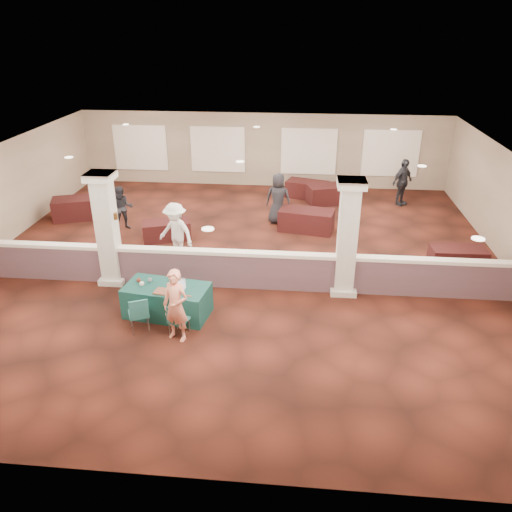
# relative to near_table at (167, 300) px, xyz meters

# --- Properties ---
(ground) EXTENTS (16.00, 16.00, 0.00)m
(ground) POSITION_rel_near_table_xyz_m (1.50, 3.10, -0.40)
(ground) COLOR #4E1D13
(ground) RESTS_ON ground
(wall_back) EXTENTS (16.00, 0.04, 3.20)m
(wall_back) POSITION_rel_near_table_xyz_m (1.50, 11.10, 1.20)
(wall_back) COLOR #84705B
(wall_back) RESTS_ON ground
(wall_front) EXTENTS (16.00, 0.04, 3.20)m
(wall_front) POSITION_rel_near_table_xyz_m (1.50, -4.90, 1.20)
(wall_front) COLOR #84705B
(wall_front) RESTS_ON ground
(ceiling) EXTENTS (16.00, 16.00, 0.02)m
(ceiling) POSITION_rel_near_table_xyz_m (1.50, 3.10, 2.80)
(ceiling) COLOR silver
(ceiling) RESTS_ON wall_back
(partition_wall) EXTENTS (15.60, 0.28, 1.10)m
(partition_wall) POSITION_rel_near_table_xyz_m (1.50, 1.60, 0.17)
(partition_wall) COLOR brown
(partition_wall) RESTS_ON ground
(column_left) EXTENTS (0.72, 0.72, 3.20)m
(column_left) POSITION_rel_near_table_xyz_m (-2.00, 1.60, 1.24)
(column_left) COLOR silver
(column_left) RESTS_ON ground
(column_right) EXTENTS (0.72, 0.72, 3.20)m
(column_right) POSITION_rel_near_table_xyz_m (4.50, 1.60, 1.24)
(column_right) COLOR silver
(column_right) RESTS_ON ground
(sconce_left) EXTENTS (0.12, 0.12, 0.18)m
(sconce_left) POSITION_rel_near_table_xyz_m (-2.28, 1.60, 1.60)
(sconce_left) COLOR brown
(sconce_left) RESTS_ON column_left
(sconce_right) EXTENTS (0.12, 0.12, 0.18)m
(sconce_right) POSITION_rel_near_table_xyz_m (-1.72, 1.60, 1.60)
(sconce_right) COLOR brown
(sconce_right) RESTS_ON column_left
(near_table) EXTENTS (2.21, 1.34, 0.80)m
(near_table) POSITION_rel_near_table_xyz_m (0.00, 0.00, 0.00)
(near_table) COLOR #0E332E
(near_table) RESTS_ON ground
(conf_chair_main) EXTENTS (0.52, 0.52, 0.83)m
(conf_chair_main) POSITION_rel_near_table_xyz_m (0.48, -0.94, 0.09)
(conf_chair_main) COLOR #1F5D55
(conf_chair_main) RESTS_ON ground
(conf_chair_side) EXTENTS (0.61, 0.61, 0.92)m
(conf_chair_side) POSITION_rel_near_table_xyz_m (-0.46, -0.83, 0.15)
(conf_chair_side) COLOR #1F5D55
(conf_chair_side) RESTS_ON ground
(woman) EXTENTS (0.75, 0.62, 1.78)m
(woman) POSITION_rel_near_table_xyz_m (0.50, -1.01, 0.49)
(woman) COLOR #FF8C6E
(woman) RESTS_ON ground
(far_table_front_left) EXTENTS (1.76, 1.27, 0.64)m
(far_table_front_left) POSITION_rel_near_table_xyz_m (-1.26, 4.70, -0.08)
(far_table_front_left) COLOR black
(far_table_front_left) RESTS_ON ground
(far_table_front_center) EXTENTS (2.02, 1.28, 0.76)m
(far_table_front_center) POSITION_rel_near_table_xyz_m (3.47, 5.95, -0.02)
(far_table_front_center) COLOR black
(far_table_front_center) RESTS_ON ground
(far_table_front_right) EXTENTS (1.62, 0.84, 0.65)m
(far_table_front_right) POSITION_rel_near_table_xyz_m (8.00, 3.40, -0.08)
(far_table_front_right) COLOR black
(far_table_front_right) RESTS_ON ground
(far_table_back_left) EXTENTS (2.15, 1.57, 0.79)m
(far_table_back_left) POSITION_rel_near_table_xyz_m (-5.00, 6.38, -0.01)
(far_table_back_left) COLOR black
(far_table_back_left) RESTS_ON ground
(far_table_back_center) EXTENTS (1.90, 1.34, 0.70)m
(far_table_back_center) POSITION_rel_near_table_xyz_m (3.50, 9.60, -0.05)
(far_table_back_center) COLOR black
(far_table_back_center) RESTS_ON ground
(far_table_back_right) EXTENTS (2.04, 1.45, 0.75)m
(far_table_back_right) POSITION_rel_near_table_xyz_m (4.43, 9.00, -0.03)
(far_table_back_right) COLOR black
(far_table_back_right) RESTS_ON ground
(attendee_a) EXTENTS (0.85, 0.64, 1.57)m
(attendee_a) POSITION_rel_near_table_xyz_m (-3.01, 5.46, 0.39)
(attendee_a) COLOR black
(attendee_a) RESTS_ON ground
(attendee_b) EXTENTS (1.32, 1.02, 1.88)m
(attendee_b) POSITION_rel_near_table_xyz_m (-0.50, 3.10, 0.54)
(attendee_b) COLOR silver
(attendee_b) RESTS_ON ground
(attendee_c) EXTENTS (1.16, 1.12, 1.87)m
(attendee_c) POSITION_rel_near_table_xyz_m (7.24, 9.05, 0.54)
(attendee_c) COLOR black
(attendee_c) RESTS_ON ground
(attendee_d) EXTENTS (0.98, 0.61, 1.86)m
(attendee_d) POSITION_rel_near_table_xyz_m (2.43, 6.60, 0.53)
(attendee_d) COLOR black
(attendee_d) RESTS_ON ground
(laptop_base) EXTENTS (0.39, 0.30, 0.02)m
(laptop_base) POSITION_rel_near_table_xyz_m (0.32, -0.10, 0.41)
(laptop_base) COLOR silver
(laptop_base) RESTS_ON near_table
(laptop_screen) EXTENTS (0.36, 0.07, 0.24)m
(laptop_screen) POSITION_rel_near_table_xyz_m (0.34, 0.02, 0.54)
(laptop_screen) COLOR silver
(laptop_screen) RESTS_ON near_table
(screen_glow) EXTENTS (0.32, 0.05, 0.21)m
(screen_glow) POSITION_rel_near_table_xyz_m (0.33, 0.01, 0.52)
(screen_glow) COLOR silver
(screen_glow) RESTS_ON near_table
(knitting) EXTENTS (0.48, 0.39, 0.03)m
(knitting) POSITION_rel_near_table_xyz_m (0.01, -0.28, 0.42)
(knitting) COLOR #BD491E
(knitting) RESTS_ON near_table
(yarn_cream) EXTENTS (0.12, 0.12, 0.12)m
(yarn_cream) POSITION_rel_near_table_xyz_m (-0.61, -0.02, 0.46)
(yarn_cream) COLOR #EFE8C5
(yarn_cream) RESTS_ON near_table
(yarn_red) EXTENTS (0.11, 0.11, 0.11)m
(yarn_red) POSITION_rel_near_table_xyz_m (-0.75, 0.17, 0.45)
(yarn_red) COLOR maroon
(yarn_red) RESTS_ON near_table
(yarn_grey) EXTENTS (0.11, 0.11, 0.11)m
(yarn_grey) POSITION_rel_near_table_xyz_m (-0.47, 0.20, 0.46)
(yarn_grey) COLOR #54545A
(yarn_grey) RESTS_ON near_table
(scissors) EXTENTS (0.13, 0.05, 0.01)m
(scissors) POSITION_rel_near_table_xyz_m (0.66, -0.41, 0.41)
(scissors) COLOR #AC2212
(scissors) RESTS_ON near_table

